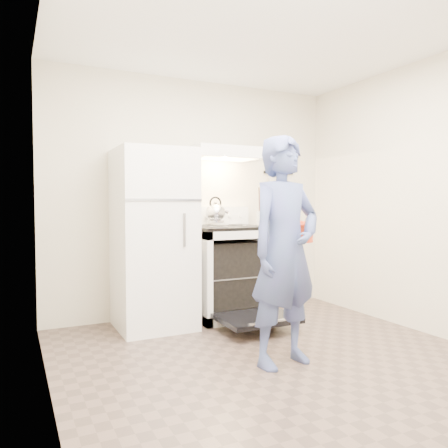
# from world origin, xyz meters

# --- Properties ---
(floor) EXTENTS (3.60, 3.60, 0.00)m
(floor) POSITION_xyz_m (0.00, 0.00, 0.00)
(floor) COLOR brown
(floor) RESTS_ON ground
(back_wall) EXTENTS (3.20, 0.02, 2.50)m
(back_wall) POSITION_xyz_m (0.00, 1.80, 1.25)
(back_wall) COLOR beige
(back_wall) RESTS_ON ground
(refrigerator) EXTENTS (0.70, 0.70, 1.70)m
(refrigerator) POSITION_xyz_m (-0.58, 1.45, 0.85)
(refrigerator) COLOR white
(refrigerator) RESTS_ON floor
(stove_body) EXTENTS (0.76, 0.65, 0.92)m
(stove_body) POSITION_xyz_m (0.23, 1.48, 0.46)
(stove_body) COLOR white
(stove_body) RESTS_ON floor
(cooktop) EXTENTS (0.76, 0.65, 0.03)m
(cooktop) POSITION_xyz_m (0.23, 1.48, 0.94)
(cooktop) COLOR black
(cooktop) RESTS_ON stove_body
(backsplash) EXTENTS (0.76, 0.07, 0.20)m
(backsplash) POSITION_xyz_m (0.23, 1.76, 1.05)
(backsplash) COLOR white
(backsplash) RESTS_ON cooktop
(oven_door) EXTENTS (0.70, 0.54, 0.04)m
(oven_door) POSITION_xyz_m (0.23, 0.88, 0.12)
(oven_door) COLOR black
(oven_door) RESTS_ON floor
(oven_rack) EXTENTS (0.60, 0.52, 0.01)m
(oven_rack) POSITION_xyz_m (0.23, 1.48, 0.44)
(oven_rack) COLOR slate
(oven_rack) RESTS_ON stove_body
(range_hood) EXTENTS (0.76, 0.50, 0.12)m
(range_hood) POSITION_xyz_m (0.23, 1.55, 1.71)
(range_hood) COLOR white
(range_hood) RESTS_ON back_wall
(knife_strip) EXTENTS (0.40, 0.02, 0.03)m
(knife_strip) POSITION_xyz_m (1.05, 1.79, 1.55)
(knife_strip) COLOR black
(knife_strip) RESTS_ON back_wall
(pizza_stone) EXTENTS (0.31, 0.31, 0.02)m
(pizza_stone) POSITION_xyz_m (0.22, 1.45, 0.45)
(pizza_stone) COLOR #85644B
(pizza_stone) RESTS_ON oven_rack
(tea_kettle) EXTENTS (0.25, 0.21, 0.31)m
(tea_kettle) POSITION_xyz_m (0.13, 1.56, 1.10)
(tea_kettle) COLOR #BAB9BF
(tea_kettle) RESTS_ON cooktop
(utensil_jar) EXTENTS (0.11, 0.11, 0.13)m
(utensil_jar) POSITION_xyz_m (0.47, 1.22, 1.05)
(utensil_jar) COLOR silver
(utensil_jar) RESTS_ON cooktop
(person) EXTENTS (0.67, 0.49, 1.68)m
(person) POSITION_xyz_m (0.00, 0.09, 0.84)
(person) COLOR #3C547B
(person) RESTS_ON floor
(dutch_oven) EXTENTS (0.36, 0.29, 0.23)m
(dutch_oven) POSITION_xyz_m (0.26, 0.32, 0.95)
(dutch_oven) COLOR red
(dutch_oven) RESTS_ON person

